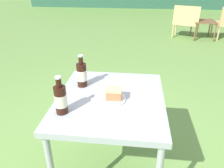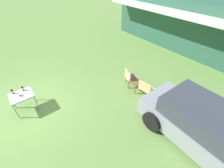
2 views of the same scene
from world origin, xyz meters
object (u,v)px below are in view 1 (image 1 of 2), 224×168
garden_side_table (204,23)px  cola_bottle_far (61,99)px  patio_table (110,107)px  cola_bottle_near (82,74)px  wicker_chair_cushioned (187,20)px  cake_on_plate (112,96)px

garden_side_table → cola_bottle_far: cola_bottle_far is taller
patio_table → cola_bottle_near: size_ratio=3.39×
wicker_chair_cushioned → cola_bottle_far: bearing=89.9°
cake_on_plate → cola_bottle_near: size_ratio=0.88×
cola_bottle_near → cake_on_plate: bearing=-35.1°
garden_side_table → cola_bottle_near: cola_bottle_near is taller
patio_table → wicker_chair_cushioned: bearing=72.8°
cake_on_plate → cola_bottle_near: 0.30m
cola_bottle_far → garden_side_table: bearing=65.9°
garden_side_table → cake_on_plate: bearing=-111.9°
garden_side_table → patio_table: patio_table is taller
garden_side_table → patio_table: (-1.73, -4.25, 0.27)m
patio_table → cola_bottle_near: bearing=147.2°
cola_bottle_near → garden_side_table: bearing=64.5°
wicker_chair_cushioned → cola_bottle_near: 4.46m
wicker_chair_cushioned → garden_side_table: 0.41m
wicker_chair_cushioned → garden_side_table: size_ratio=1.55×
wicker_chair_cushioned → cola_bottle_far: cola_bottle_far is taller
cola_bottle_near → cola_bottle_far: (-0.04, -0.35, 0.00)m
wicker_chair_cushioned → cola_bottle_near: size_ratio=3.24×
patio_table → cola_bottle_far: (-0.27, -0.20, 0.17)m
wicker_chair_cushioned → patio_table: wicker_chair_cushioned is taller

